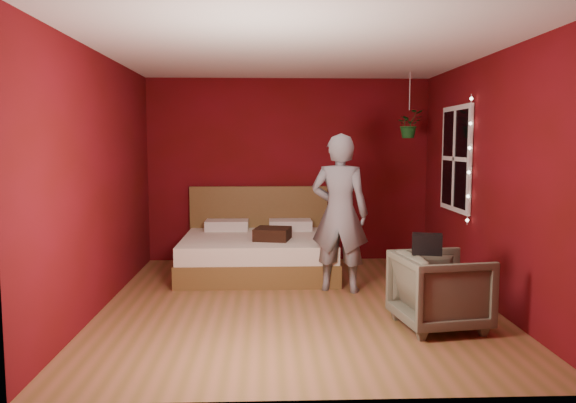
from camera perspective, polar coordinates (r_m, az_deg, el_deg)
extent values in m
plane|color=#915A3A|center=(6.04, 0.89, -10.29)|extent=(4.50, 4.50, 0.00)
cube|color=#630A14|center=(8.06, 0.03, 3.20)|extent=(4.00, 0.02, 2.60)
cube|color=#630A14|center=(3.56, 2.90, -0.35)|extent=(4.00, 0.02, 2.60)
cube|color=#630A14|center=(6.04, -18.51, 1.95)|extent=(0.02, 4.50, 2.60)
cube|color=#630A14|center=(6.25, 19.66, 2.04)|extent=(0.02, 4.50, 2.60)
cube|color=white|center=(5.87, 0.93, 14.99)|extent=(4.00, 4.50, 0.02)
cube|color=white|center=(7.07, 16.70, 4.18)|extent=(0.04, 0.97, 1.27)
cube|color=black|center=(7.06, 16.59, 4.18)|extent=(0.02, 0.85, 1.15)
cube|color=white|center=(7.06, 16.55, 4.18)|extent=(0.03, 0.05, 1.15)
cube|color=white|center=(7.06, 16.55, 4.18)|extent=(0.03, 0.85, 0.05)
cylinder|color=silver|center=(6.56, 17.94, 4.02)|extent=(0.01, 0.01, 1.45)
sphere|color=#FFF2CC|center=(6.62, 17.75, -1.83)|extent=(0.04, 0.04, 0.04)
sphere|color=#FFF2CC|center=(6.59, 17.82, 0.50)|extent=(0.04, 0.04, 0.04)
sphere|color=#FFF2CC|center=(6.57, 17.90, 2.84)|extent=(0.04, 0.04, 0.04)
sphere|color=#FFF2CC|center=(6.56, 17.97, 5.20)|extent=(0.04, 0.04, 0.04)
sphere|color=#FFF2CC|center=(6.56, 18.05, 7.55)|extent=(0.04, 0.04, 0.04)
sphere|color=#FFF2CC|center=(6.58, 18.13, 9.90)|extent=(0.04, 0.04, 0.04)
cube|color=brown|center=(7.32, -3.03, -6.28)|extent=(1.95, 1.66, 0.27)
cube|color=silver|center=(7.27, -3.04, -4.40)|extent=(1.92, 1.63, 0.21)
cube|color=brown|center=(8.03, -2.97, -2.29)|extent=(1.95, 0.08, 1.07)
cube|color=silver|center=(7.81, -6.22, -2.40)|extent=(0.59, 0.37, 0.14)
cube|color=silver|center=(7.80, 0.24, -2.38)|extent=(0.59, 0.37, 0.14)
imported|color=slate|center=(6.39, 5.26, -1.18)|extent=(0.75, 0.61, 1.79)
imported|color=#555543|center=(5.37, 15.19, -8.72)|extent=(0.87, 0.85, 0.70)
cube|color=black|center=(5.18, 13.94, -4.21)|extent=(0.29, 0.20, 0.19)
cube|color=black|center=(7.00, -1.58, -3.30)|extent=(0.50, 0.50, 0.15)
cylinder|color=silver|center=(7.56, 12.27, 10.90)|extent=(0.01, 0.01, 0.49)
imported|color=#164F1B|center=(7.53, 12.20, 7.68)|extent=(0.39, 0.36, 0.36)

